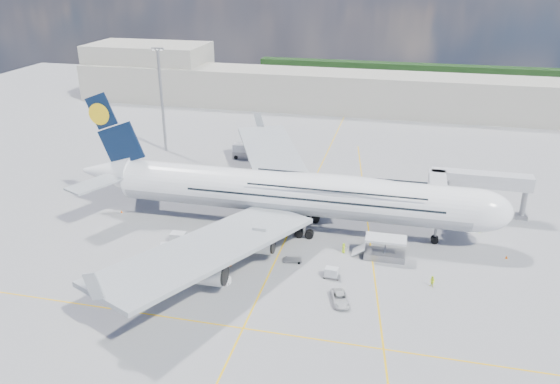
% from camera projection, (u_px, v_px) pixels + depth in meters
% --- Properties ---
extents(ground, '(300.00, 300.00, 0.00)m').
position_uv_depth(ground, '(278.00, 254.00, 89.46)').
color(ground, gray).
rests_on(ground, ground).
extents(taxi_line_main, '(0.25, 220.00, 0.01)m').
position_uv_depth(taxi_line_main, '(278.00, 254.00, 89.46)').
color(taxi_line_main, yellow).
rests_on(taxi_line_main, ground).
extents(taxi_line_cross, '(120.00, 0.25, 0.01)m').
position_uv_depth(taxi_line_cross, '(243.00, 328.00, 71.56)').
color(taxi_line_cross, yellow).
rests_on(taxi_line_cross, ground).
extents(taxi_line_diag, '(14.16, 99.06, 0.01)m').
position_uv_depth(taxi_line_diag, '(369.00, 236.00, 95.46)').
color(taxi_line_diag, yellow).
rests_on(taxi_line_diag, ground).
extents(airliner, '(77.26, 79.15, 23.71)m').
position_uv_depth(airliner, '(293.00, 193.00, 95.66)').
color(airliner, white).
rests_on(airliner, ground).
extents(jet_bridge, '(18.80, 12.10, 8.50)m').
position_uv_depth(jet_bridge, '(464.00, 185.00, 99.23)').
color(jet_bridge, '#B7B7BC').
rests_on(jet_bridge, ground).
extents(cargo_loader, '(8.53, 3.20, 3.67)m').
position_uv_depth(cargo_loader, '(384.00, 251.00, 88.02)').
color(cargo_loader, silver).
rests_on(cargo_loader, ground).
extents(light_mast, '(3.00, 0.70, 25.50)m').
position_uv_depth(light_mast, '(162.00, 99.00, 132.98)').
color(light_mast, gray).
rests_on(light_mast, ground).
extents(terminal, '(180.00, 16.00, 12.00)m').
position_uv_depth(terminal, '(348.00, 92.00, 172.14)').
color(terminal, '#B2AD9E').
rests_on(terminal, ground).
extents(hangar, '(40.00, 22.00, 18.00)m').
position_uv_depth(hangar, '(150.00, 70.00, 190.18)').
color(hangar, '#B2AD9E').
rests_on(hangar, ground).
extents(tree_line, '(160.00, 6.00, 8.00)m').
position_uv_depth(tree_line, '(468.00, 77.00, 204.77)').
color(tree_line, '#193814').
rests_on(tree_line, ground).
extents(dolly_row_a, '(2.87, 2.14, 0.38)m').
position_uv_depth(dolly_row_a, '(216.00, 249.00, 90.47)').
color(dolly_row_a, gray).
rests_on(dolly_row_a, ground).
extents(dolly_row_b, '(3.30, 2.22, 1.91)m').
position_uv_depth(dolly_row_b, '(223.00, 238.00, 92.60)').
color(dolly_row_b, gray).
rests_on(dolly_row_b, ground).
extents(dolly_row_c, '(3.28, 2.44, 1.85)m').
position_uv_depth(dolly_row_c, '(167.00, 248.00, 89.35)').
color(dolly_row_c, gray).
rests_on(dolly_row_c, ground).
extents(dolly_back, '(3.49, 1.94, 2.17)m').
position_uv_depth(dolly_back, '(178.00, 238.00, 92.22)').
color(dolly_back, gray).
rests_on(dolly_back, ground).
extents(dolly_nose_far, '(3.19, 2.11, 0.43)m').
position_uv_depth(dolly_nose_far, '(293.00, 260.00, 87.24)').
color(dolly_nose_far, gray).
rests_on(dolly_nose_far, ground).
extents(dolly_nose_near, '(2.71, 1.58, 1.66)m').
position_uv_depth(dolly_nose_near, '(331.00, 273.00, 82.62)').
color(dolly_nose_near, gray).
rests_on(dolly_nose_near, ground).
extents(baggage_tug, '(2.61, 1.72, 1.50)m').
position_uv_depth(baggage_tug, '(223.00, 279.00, 81.33)').
color(baggage_tug, silver).
rests_on(baggage_tug, ground).
extents(catering_truck_inner, '(6.32, 3.24, 3.60)m').
position_uv_depth(catering_truck_inner, '(300.00, 182.00, 114.30)').
color(catering_truck_inner, gray).
rests_on(catering_truck_inner, ground).
extents(catering_truck_outer, '(6.04, 2.54, 3.55)m').
position_uv_depth(catering_truck_outer, '(245.00, 152.00, 132.09)').
color(catering_truck_outer, gray).
rests_on(catering_truck_outer, ground).
extents(service_van, '(3.47, 5.19, 1.32)m').
position_uv_depth(service_van, '(340.00, 298.00, 76.71)').
color(service_van, silver).
rests_on(service_van, ground).
extents(crew_nose, '(0.63, 0.66, 1.51)m').
position_uv_depth(crew_nose, '(480.00, 229.00, 96.27)').
color(crew_nose, '#A4FF1A').
rests_on(crew_nose, ground).
extents(crew_loader, '(1.10, 1.09, 1.79)m').
position_uv_depth(crew_loader, '(432.00, 282.00, 80.28)').
color(crew_loader, '#DAF619').
rests_on(crew_loader, ground).
extents(crew_wing, '(0.45, 0.91, 1.49)m').
position_uv_depth(crew_wing, '(218.00, 266.00, 84.74)').
color(crew_wing, '#E1F81A').
rests_on(crew_wing, ground).
extents(crew_van, '(0.85, 1.00, 1.73)m').
position_uv_depth(crew_van, '(344.00, 248.00, 89.69)').
color(crew_van, '#C7F019').
rests_on(crew_van, ground).
extents(crew_tug, '(1.09, 0.65, 1.65)m').
position_uv_depth(crew_tug, '(221.00, 261.00, 85.80)').
color(crew_tug, '#B7DA16').
rests_on(crew_tug, ground).
extents(cone_nose, '(0.42, 0.42, 0.54)m').
position_uv_depth(cone_nose, '(507.00, 257.00, 88.19)').
color(cone_nose, orange).
rests_on(cone_nose, ground).
extents(cone_wing_left_inner, '(0.42, 0.42, 0.53)m').
position_uv_depth(cone_wing_left_inner, '(292.00, 210.00, 104.55)').
color(cone_wing_left_inner, orange).
rests_on(cone_wing_left_inner, ground).
extents(cone_wing_left_outer, '(0.46, 0.46, 0.58)m').
position_uv_depth(cone_wing_left_outer, '(251.00, 168.00, 125.50)').
color(cone_wing_left_outer, orange).
rests_on(cone_wing_left_outer, ground).
extents(cone_wing_right_inner, '(0.45, 0.45, 0.57)m').
position_uv_depth(cone_wing_right_inner, '(230.00, 264.00, 86.03)').
color(cone_wing_right_inner, orange).
rests_on(cone_wing_right_inner, ground).
extents(cone_wing_right_outer, '(0.44, 0.44, 0.56)m').
position_uv_depth(cone_wing_right_outer, '(186.00, 273.00, 83.72)').
color(cone_wing_right_outer, orange).
rests_on(cone_wing_right_outer, ground).
extents(cone_tail, '(0.43, 0.43, 0.54)m').
position_uv_depth(cone_tail, '(122.00, 211.00, 104.11)').
color(cone_tail, orange).
rests_on(cone_tail, ground).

